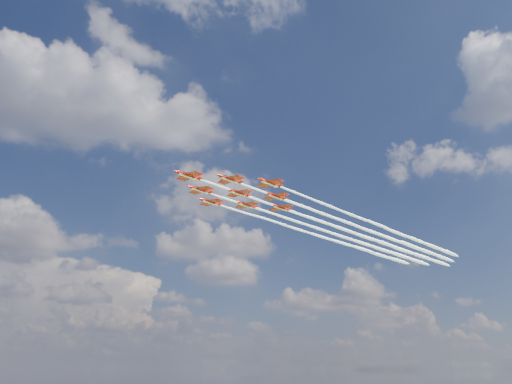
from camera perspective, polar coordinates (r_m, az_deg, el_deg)
jet_lead at (r=188.20m, az=9.40°, el=-4.03°), size 125.72×84.72×2.39m
jet_row2_port at (r=192.97m, az=12.55°, el=-4.21°), size 125.72×84.72×2.39m
jet_row2_starb at (r=199.32m, az=9.47°, el=-4.91°), size 125.72×84.72×2.39m
jet_row3_port at (r=198.30m, az=15.54°, el=-4.37°), size 125.72×84.72×2.39m
jet_row3_centre at (r=204.10m, az=12.46°, el=-5.06°), size 125.72×84.72×2.39m
jet_row3_starb at (r=210.49m, az=9.54°, el=-5.69°), size 125.72×84.72×2.39m
jet_row4_port at (r=209.41m, az=15.30°, el=-5.19°), size 125.72×84.72×2.39m
jet_row4_starb at (r=215.27m, az=12.37°, el=-5.82°), size 125.72×84.72×2.39m
jet_tail at (r=220.55m, az=15.08°, el=-5.92°), size 125.72×84.72×2.39m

